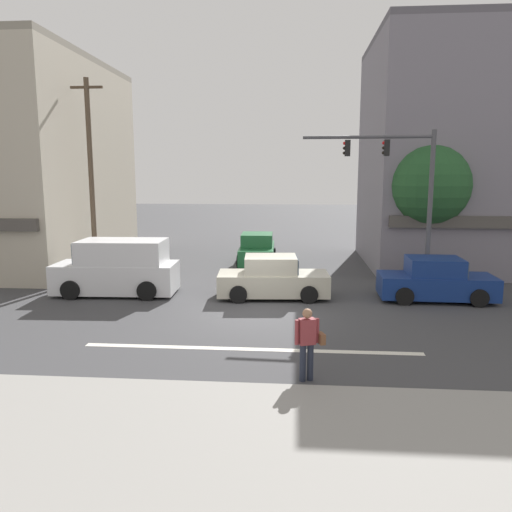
{
  "coord_description": "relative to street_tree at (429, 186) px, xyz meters",
  "views": [
    {
      "loc": [
        1.16,
        -16.08,
        4.6
      ],
      "look_at": [
        -0.31,
        2.0,
        1.6
      ],
      "focal_mm": 35.0,
      "sensor_mm": 36.0,
      "label": 1
    }
  ],
  "objects": [
    {
      "name": "traffic_light_mast",
      "position": [
        -1.61,
        -2.82,
        0.08
      ],
      "size": [
        4.89,
        0.36,
        6.2
      ],
      "color": "#47474C",
      "rests_on": "ground"
    },
    {
      "name": "street_tree",
      "position": [
        0.0,
        0.0,
        0.0
      ],
      "size": [
        3.54,
        3.54,
        5.88
      ],
      "color": "#4C3823",
      "rests_on": "ground"
    },
    {
      "name": "building_right_corner",
      "position": [
        4.06,
        3.88,
        1.49
      ],
      "size": [
        12.15,
        9.12,
        11.17
      ],
      "color": "slate",
      "rests_on": "ground"
    },
    {
      "name": "van_waiting_far",
      "position": [
        -12.43,
        -3.81,
        -3.09
      ],
      "size": [
        4.67,
        2.17,
        2.11
      ],
      "color": "silver",
      "rests_on": "ground"
    },
    {
      "name": "ground_plane",
      "position": [
        -6.79,
        -6.02,
        -4.09
      ],
      "size": [
        120.0,
        120.0,
        0.0
      ],
      "primitive_type": "plane",
      "color": "#3D3D3F"
    },
    {
      "name": "utility_pole_near_left",
      "position": [
        -14.62,
        -0.68,
        0.38
      ],
      "size": [
        1.4,
        0.22,
        8.63
      ],
      "color": "brown",
      "rests_on": "ground"
    },
    {
      "name": "sedan_crossing_leftbound",
      "position": [
        -7.64,
        3.24,
        -3.38
      ],
      "size": [
        1.98,
        4.15,
        1.58
      ],
      "color": "#1E6033",
      "rests_on": "ground"
    },
    {
      "name": "pedestrian_foreground_with_bag",
      "position": [
        -5.35,
        -11.43,
        -3.14
      ],
      "size": [
        0.69,
        0.39,
        1.67
      ],
      "color": "#232838",
      "rests_on": "ground"
    },
    {
      "name": "sidewalk_curb",
      "position": [
        -6.79,
        -14.52,
        -4.01
      ],
      "size": [
        40.0,
        5.0,
        0.16
      ],
      "primitive_type": "cube",
      "color": "gray",
      "rests_on": "ground"
    },
    {
      "name": "sedan_crossing_rightbound",
      "position": [
        -6.49,
        -3.85,
        -3.38
      ],
      "size": [
        4.21,
        2.1,
        1.58
      ],
      "color": "#B7B29E",
      "rests_on": "ground"
    },
    {
      "name": "sedan_crossing_center",
      "position": [
        -0.52,
        -3.78,
        -3.38
      ],
      "size": [
        4.14,
        1.95,
        1.58
      ],
      "color": "navy",
      "rests_on": "ground"
    },
    {
      "name": "lane_marking_stripe",
      "position": [
        -6.79,
        -9.52,
        -4.09
      ],
      "size": [
        9.0,
        0.24,
        0.01
      ],
      "primitive_type": "cube",
      "color": "silver",
      "rests_on": "ground"
    }
  ]
}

